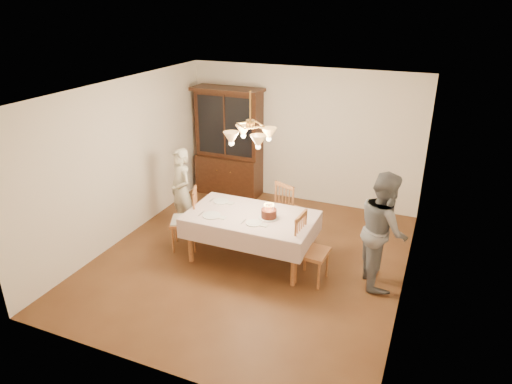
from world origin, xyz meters
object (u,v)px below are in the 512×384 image
at_px(dining_table, 251,219).
at_px(chair_far_side, 291,212).
at_px(birthday_cake, 269,214).
at_px(china_hutch, 229,144).
at_px(elderly_woman, 181,191).

distance_m(dining_table, chair_far_side, 1.02).
bearing_deg(birthday_cake, dining_table, -178.15).
xyz_separation_m(china_hutch, chair_far_side, (1.77, -1.31, -0.60)).
bearing_deg(chair_far_side, elderly_woman, -164.76).
relative_size(chair_far_side, birthday_cake, 3.33).
xyz_separation_m(chair_far_side, birthday_cake, (-0.04, -0.93, 0.38)).
height_order(china_hutch, elderly_woman, china_hutch).
bearing_deg(birthday_cake, china_hutch, 127.58).
xyz_separation_m(dining_table, china_hutch, (-1.44, 2.25, 0.36)).
relative_size(dining_table, chair_far_side, 1.90).
bearing_deg(china_hutch, chair_far_side, -36.61).
relative_size(china_hutch, elderly_woman, 1.48).
bearing_deg(elderly_woman, dining_table, 16.18).
distance_m(dining_table, birthday_cake, 0.32).
relative_size(china_hutch, birthday_cake, 7.20).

